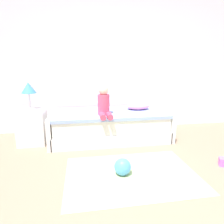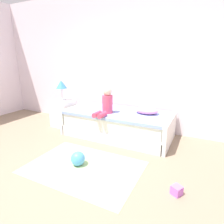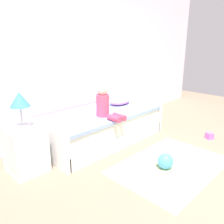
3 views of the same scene
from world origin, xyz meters
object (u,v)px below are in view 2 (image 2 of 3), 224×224
toy_block (177,190)px  child_figure (106,103)px  nightstand (63,113)px  pillow (147,110)px  table_lamp (61,85)px  toy_ball (78,158)px  bed (118,124)px

toy_block → child_figure: bearing=144.3°
nightstand → pillow: size_ratio=1.36×
table_lamp → toy_ball: bearing=-43.5°
table_lamp → nightstand: bearing=0.0°
nightstand → toy_ball: bearing=-43.5°
toy_ball → toy_block: toy_ball is taller
child_figure → toy_block: 1.93m
bed → table_lamp: size_ratio=4.69×
bed → child_figure: (-0.13, -0.23, 0.46)m
table_lamp → child_figure: size_ratio=0.88×
nightstand → table_lamp: size_ratio=1.33×
child_figure → toy_block: child_figure is taller
nightstand → toy_block: (2.69, -1.25, -0.25)m
table_lamp → pillow: size_ratio=1.02×
bed → child_figure: size_ratio=4.14×
bed → child_figure: child_figure is taller
bed → table_lamp: bearing=-178.3°
table_lamp → toy_block: (2.69, -1.25, -0.88)m
child_figure → bed: bearing=59.9°
table_lamp → toy_ball: size_ratio=2.14×
child_figure → toy_ball: 1.22m
table_lamp → toy_ball: (1.31, -1.24, -0.83)m
table_lamp → child_figure: 1.25m
bed → nightstand: nightstand is taller
table_lamp → pillow: (1.91, 0.14, -0.37)m
nightstand → toy_block: bearing=-24.9°
child_figure → pillow: bearing=25.5°
table_lamp → toy_block: table_lamp is taller
pillow → nightstand: bearing=-175.8°
bed → child_figure: bearing=-120.1°
toy_ball → toy_block: bearing=-0.2°
nightstand → child_figure: child_figure is taller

